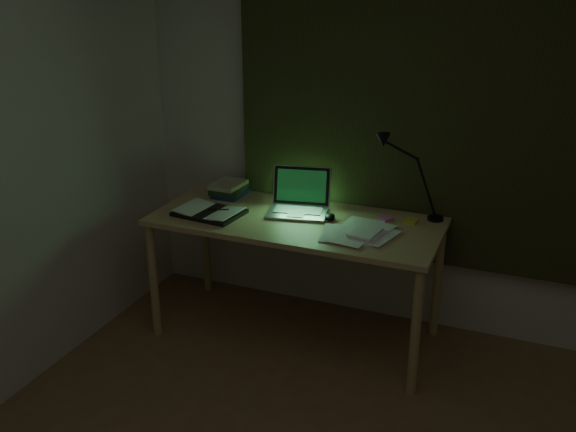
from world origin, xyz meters
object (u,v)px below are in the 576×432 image
open_textbook (209,212)px  book_stack (229,189)px  desk_lamp (439,179)px  laptop (298,194)px  desk (296,278)px  loose_papers (358,231)px

open_textbook → book_stack: size_ratio=1.65×
desk_lamp → laptop: bearing=-157.7°
laptop → book_stack: laptop is taller
desk → open_textbook: size_ratio=4.39×
desk → loose_papers: size_ratio=5.06×
book_stack → desk: bearing=-22.7°
laptop → book_stack: (-0.53, 0.15, -0.08)m
open_textbook → desk_lamp: 1.33m
open_textbook → loose_papers: (0.89, 0.06, -0.01)m
book_stack → loose_papers: bearing=-17.2°
desk → open_textbook: 0.65m
desk → open_textbook: open_textbook is taller
laptop → loose_papers: 0.45m
laptop → desk_lamp: size_ratio=0.79×
desk → loose_papers: 0.55m
book_stack → loose_papers: book_stack is taller
laptop → open_textbook: size_ratio=1.03×
desk → book_stack: 0.73m
laptop → open_textbook: 0.53m
open_textbook → loose_papers: 0.89m
desk → open_textbook: (-0.50, -0.12, 0.40)m
open_textbook → desk: bearing=19.4°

